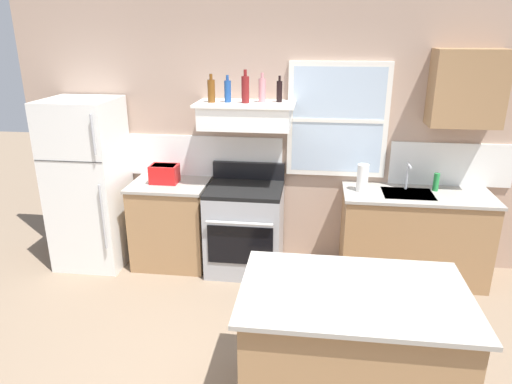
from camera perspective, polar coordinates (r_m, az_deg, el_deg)
name	(u,v)px	position (r m, az deg, el deg)	size (l,w,h in m)	color
back_wall	(276,137)	(4.85, 2.50, 6.79)	(5.40, 0.11, 2.70)	tan
refrigerator	(89,184)	(5.15, -19.92, 0.95)	(0.70, 0.72, 1.77)	white
counter_left_of_stove	(172,223)	(5.03, -10.37, -3.80)	(0.79, 0.63, 0.91)	#9E754C
toaster	(164,174)	(4.86, -11.23, 2.25)	(0.30, 0.20, 0.19)	red
stove_range	(245,228)	(4.82, -1.36, -4.43)	(0.76, 0.69, 1.09)	#9EA0A5
range_hood_shelf	(246,115)	(4.57, -1.30, 9.48)	(0.96, 0.52, 0.24)	white
bottle_amber_wine	(211,91)	(4.56, -5.53, 12.35)	(0.07, 0.07, 0.27)	brown
bottle_blue_liqueur	(228,91)	(4.55, -3.51, 12.34)	(0.07, 0.07, 0.26)	#1E478C
bottle_red_label_wine	(245,89)	(4.49, -1.33, 12.57)	(0.07, 0.07, 0.31)	maroon
bottle_rose_pink	(262,90)	(4.55, 0.76, 12.49)	(0.07, 0.07, 0.28)	#C67F84
bottle_balsamic_dark	(279,91)	(4.56, 2.90, 12.32)	(0.06, 0.06, 0.25)	black
counter_right_with_sink	(413,236)	(4.92, 18.78, -5.12)	(1.43, 0.63, 0.91)	#9E754C
sink_faucet	(408,173)	(4.77, 18.21, 2.28)	(0.03, 0.17, 0.28)	silver
paper_towel_roll	(363,178)	(4.63, 13.01, 1.72)	(0.11, 0.11, 0.27)	white
dish_soap_bottle	(436,182)	(4.86, 21.33, 1.16)	(0.06, 0.06, 0.18)	#268C3F
kitchen_island	(350,352)	(3.19, 11.48, -18.77)	(1.40, 0.90, 0.91)	#9E754C
upper_cabinet_right	(467,88)	(4.76, 24.58, 11.54)	(0.64, 0.32, 0.70)	#9E754C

